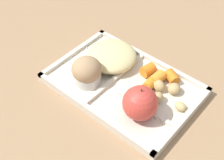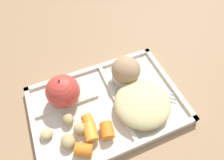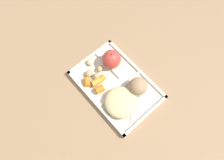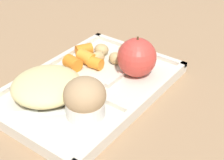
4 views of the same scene
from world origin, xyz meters
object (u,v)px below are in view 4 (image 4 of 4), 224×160
object	(u,v)px
plastic_fork	(45,113)
green_apple	(137,57)
bran_muffin	(85,99)
lunch_tray	(90,88)

from	to	relation	value
plastic_fork	green_apple	bearing A→B (deg)	164.17
bran_muffin	green_apple	bearing A→B (deg)	180.00
lunch_tray	green_apple	bearing A→B (deg)	149.87
green_apple	bran_muffin	world-z (taller)	green_apple
bran_muffin	plastic_fork	size ratio (longest dim) A/B	0.55
bran_muffin	plastic_fork	world-z (taller)	bran_muffin
bran_muffin	lunch_tray	bearing A→B (deg)	-145.03
bran_muffin	plastic_fork	distance (m)	0.08
green_apple	bran_muffin	bearing A→B (deg)	0.00
green_apple	bran_muffin	size ratio (longest dim) A/B	1.16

